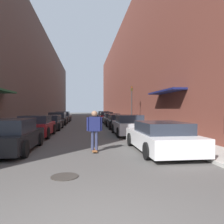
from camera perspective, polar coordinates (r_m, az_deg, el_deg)
The scene contains 19 objects.
ground at distance 28.96m, azimuth -7.08°, elevation -2.60°, with size 144.12×144.12×0.00m, color #4C4947.
curb_strip_left at distance 35.83m, azimuth -14.96°, elevation -1.87°, with size 1.80×65.51×0.12m.
curb_strip_right at distance 35.83m, azimuth 0.78°, elevation -1.84°, with size 1.80×65.51×0.12m.
building_row_left at distance 36.62m, azimuth -19.55°, elevation 8.44°, with size 4.90×65.51×13.22m.
building_row_right at distance 36.78m, azimuth 5.33°, elevation 10.11°, with size 4.90×65.51×15.33m.
parked_car_left_0 at distance 9.79m, azimuth -25.01°, elevation -5.72°, with size 1.96×4.23×1.33m.
parked_car_left_1 at distance 14.35m, azimuth -19.20°, elevation -3.57°, with size 1.96×3.92×1.33m.
parked_car_left_2 at distance 18.95m, azimuth -15.76°, elevation -2.67°, with size 1.85×4.34×1.21m.
parked_car_left_3 at distance 24.62m, azimuth -13.95°, elevation -1.69°, with size 1.96×4.71×1.36m.
parked_car_left_4 at distance 30.63m, azimuth -12.68°, elevation -1.22°, with size 2.06×4.57×1.36m.
parked_car_right_0 at distance 9.15m, azimuth 12.55°, elevation -6.38°, with size 2.09×4.56×1.21m.
parked_car_right_1 at distance 14.52m, azimuth 4.33°, elevation -3.48°, with size 1.90×3.97×1.34m.
parked_car_right_2 at distance 19.71m, azimuth 1.55°, elevation -2.48°, with size 1.92×4.55×1.22m.
parked_car_right_3 at distance 24.97m, azimuth -0.11°, elevation -1.79°, with size 1.89×4.65×1.21m.
parked_car_right_4 at distance 30.62m, azimuth -1.58°, elevation -1.23°, with size 1.97×4.15×1.29m.
parked_car_right_5 at distance 35.61m, azimuth -2.25°, elevation -0.92°, with size 2.09×4.01×1.35m.
skateboarder at distance 8.84m, azimuth -4.60°, elevation -3.82°, with size 0.63×0.78×1.66m.
manhole_cover at distance 5.93m, azimuth -12.26°, elevation -16.15°, with size 0.70×0.70×0.02m.
traffic_light at distance 21.53m, azimuth 5.17°, elevation 2.77°, with size 0.16×0.22×3.83m.
Camera 1 is at (-0.01, -2.70, 1.74)m, focal length 35.00 mm.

